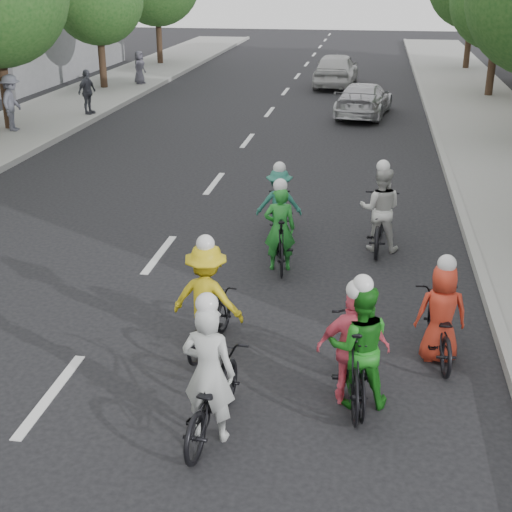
% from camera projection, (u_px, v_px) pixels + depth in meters
% --- Properties ---
extents(ground, '(120.00, 120.00, 0.00)m').
position_uv_depth(ground, '(51.00, 395.00, 9.35)').
color(ground, black).
rests_on(ground, ground).
extents(curb_right, '(0.18, 80.00, 0.18)m').
position_uv_depth(curb_right, '(454.00, 191.00, 17.56)').
color(curb_right, '#999993').
rests_on(curb_right, ground).
extents(tree_r_2, '(4.00, 4.00, 5.97)m').
position_uv_depth(tree_r_2, '(500.00, 0.00, 29.04)').
color(tree_r_2, black).
rests_on(tree_r_2, ground).
extents(cyclist_0, '(0.84, 1.90, 1.88)m').
position_uv_depth(cyclist_0, '(211.00, 389.00, 8.38)').
color(cyclist_0, black).
rests_on(cyclist_0, ground).
extents(cyclist_1, '(0.87, 1.67, 1.79)m').
position_uv_depth(cyclist_1, '(359.00, 354.00, 8.99)').
color(cyclist_1, black).
rests_on(cyclist_1, ground).
extents(cyclist_2, '(1.16, 1.63, 1.80)m').
position_uv_depth(cyclist_2, '(208.00, 307.00, 10.23)').
color(cyclist_2, black).
rests_on(cyclist_2, ground).
extents(cyclist_3, '(0.95, 1.93, 1.71)m').
position_uv_depth(cyclist_3, '(353.00, 355.00, 9.03)').
color(cyclist_3, black).
rests_on(cyclist_3, ground).
extents(cyclist_4, '(0.76, 1.77, 1.61)m').
position_uv_depth(cyclist_4, '(440.00, 322.00, 10.06)').
color(cyclist_4, black).
rests_on(cyclist_4, ground).
extents(cyclist_5, '(0.77, 1.75, 1.73)m').
position_uv_depth(cyclist_5, '(280.00, 237.00, 13.10)').
color(cyclist_5, black).
rests_on(cyclist_5, ground).
extents(cyclist_6, '(0.85, 1.97, 1.82)m').
position_uv_depth(cyclist_6, '(380.00, 217.00, 14.00)').
color(cyclist_6, black).
rests_on(cyclist_6, ground).
extents(cyclist_7, '(1.01, 1.59, 1.60)m').
position_uv_depth(cyclist_7, '(279.00, 208.00, 14.66)').
color(cyclist_7, black).
rests_on(cyclist_7, ground).
extents(follow_car_lead, '(2.32, 4.47, 1.24)m').
position_uv_depth(follow_car_lead, '(364.00, 100.00, 26.67)').
color(follow_car_lead, '#B7B7BC').
rests_on(follow_car_lead, ground).
extents(follow_car_trail, '(2.05, 4.68, 1.57)m').
position_uv_depth(follow_car_trail, '(336.00, 69.00, 33.30)').
color(follow_car_trail, silver).
rests_on(follow_car_trail, ground).
extents(spectator_0, '(0.85, 1.28, 1.84)m').
position_uv_depth(spectator_0, '(12.00, 103.00, 23.48)').
color(spectator_0, '#545562').
rests_on(spectator_0, sidewalk_left).
extents(spectator_1, '(0.63, 1.02, 1.62)m').
position_uv_depth(spectator_1, '(87.00, 92.00, 26.23)').
color(spectator_1, '#484A54').
rests_on(spectator_1, sidewalk_left).
extents(spectator_2, '(0.64, 0.82, 1.49)m').
position_uv_depth(spectator_2, '(139.00, 67.00, 33.14)').
color(spectator_2, '#4F4D5A').
rests_on(spectator_2, sidewalk_left).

